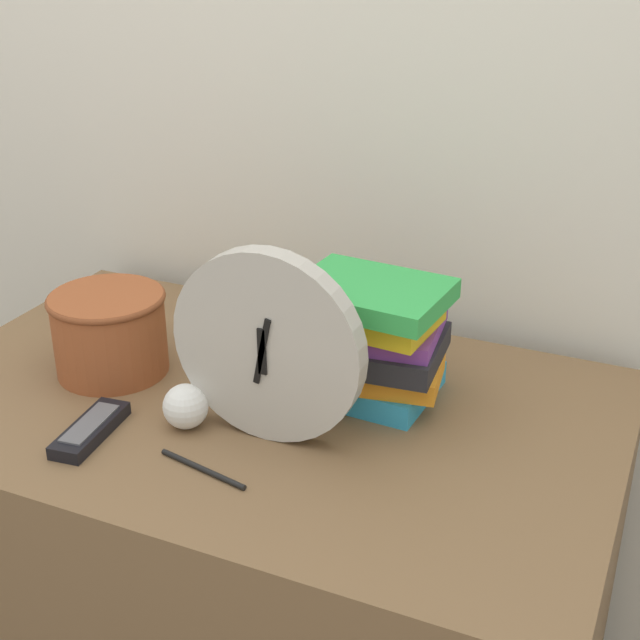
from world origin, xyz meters
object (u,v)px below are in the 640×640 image
Objects in this scene: tv_remote at (90,429)px; book_stack at (369,341)px; desk_clock at (267,347)px; basket at (110,330)px; pen at (203,469)px; crumpled_paper_ball at (186,406)px.

book_stack is at bearing 39.59° from tv_remote.
basket is (-0.33, 0.07, -0.07)m from desk_clock.
basket is 0.35m from pen.
book_stack is 1.31× the size of basket.
book_stack is at bearing 64.93° from pen.
tv_remote is 0.20m from pen.
basket reaches higher than tv_remote.
tv_remote is (-0.33, -0.27, -0.09)m from book_stack.
book_stack is at bearing 60.84° from desk_clock.
desk_clock is at bearing 13.26° from crumpled_paper_ball.
desk_clock is 1.88× the size of tv_remote.
tv_remote is 0.14m from crumpled_paper_ball.
tv_remote is at bearing -145.09° from crumpled_paper_ball.
crumpled_paper_ball is 0.46× the size of pen.
desk_clock is 0.30m from tv_remote.
tv_remote is at bearing -155.41° from desk_clock.
pen is at bearing -109.08° from desk_clock.
tv_remote is 2.27× the size of crumpled_paper_ball.
desk_clock is 0.17m from crumpled_paper_ball.
desk_clock is 1.51× the size of basket.
pen is at bearing -33.87° from basket.
book_stack is 1.69× the size of pen.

